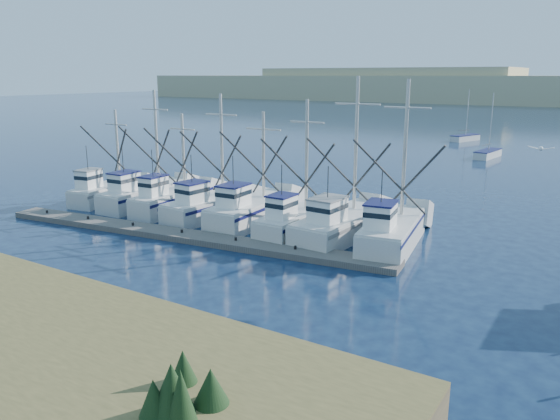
# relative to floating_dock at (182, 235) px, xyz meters

# --- Properties ---
(ground) EXTENTS (500.00, 500.00, 0.00)m
(ground) POSITION_rel_floating_dock_xyz_m (8.02, -5.83, -0.19)
(ground) COLOR #0B1732
(ground) RESTS_ON ground
(floating_dock) EXTENTS (28.45, 5.15, 0.38)m
(floating_dock) POSITION_rel_floating_dock_xyz_m (0.00, 0.00, 0.00)
(floating_dock) COLOR #615D57
(floating_dock) RESTS_ON ground
(trawler_fleet) EXTENTS (28.39, 9.35, 10.20)m
(trawler_fleet) POSITION_rel_floating_dock_xyz_m (0.87, 5.13, 0.78)
(trawler_fleet) COLOR silver
(trawler_fleet) RESTS_ON ground
(sailboat_near) EXTENTS (2.36, 6.04, 8.10)m
(sailboat_near) POSITION_rel_floating_dock_xyz_m (9.12, 47.27, 0.31)
(sailboat_near) COLOR silver
(sailboat_near) RESTS_ON ground
(sailboat_far) EXTENTS (3.55, 6.09, 8.10)m
(sailboat_far) POSITION_rel_floating_dock_xyz_m (2.11, 64.38, 0.31)
(sailboat_far) COLOR silver
(sailboat_far) RESTS_ON ground
(flying_gull) EXTENTS (1.15, 0.21, 0.21)m
(flying_gull) POSITION_rel_floating_dock_xyz_m (20.10, 3.09, 6.69)
(flying_gull) COLOR white
(flying_gull) RESTS_ON ground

